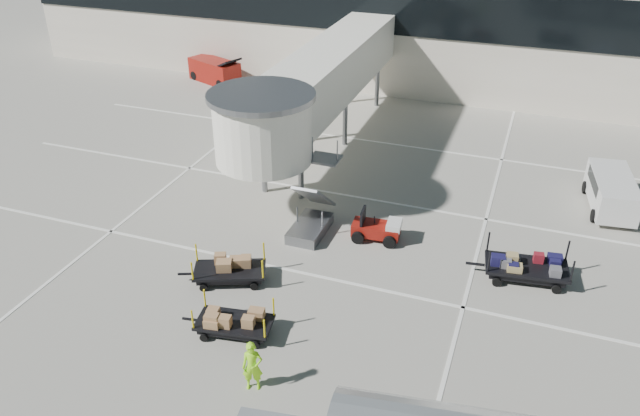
# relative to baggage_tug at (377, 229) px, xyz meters

# --- Properties ---
(ground) EXTENTS (140.00, 140.00, 0.00)m
(ground) POSITION_rel_baggage_tug_xyz_m (-1.60, -5.60, -0.51)
(ground) COLOR #AFAB9C
(ground) RESTS_ON ground
(lane_markings) EXTENTS (40.00, 30.00, 0.02)m
(lane_markings) POSITION_rel_baggage_tug_xyz_m (-2.27, 3.74, -0.50)
(lane_markings) COLOR white
(lane_markings) RESTS_ON ground
(terminal) EXTENTS (64.00, 12.11, 15.20)m
(terminal) POSITION_rel_baggage_tug_xyz_m (-1.95, 24.34, 3.59)
(terminal) COLOR beige
(terminal) RESTS_ON ground
(jet_bridge) EXTENTS (5.70, 20.40, 6.03)m
(jet_bridge) POSITION_rel_baggage_tug_xyz_m (-5.57, 6.67, 3.77)
(jet_bridge) COLOR white
(jet_bridge) RESTS_ON ground
(baggage_tug) EXTENTS (2.24, 1.54, 1.41)m
(baggage_tug) POSITION_rel_baggage_tug_xyz_m (0.00, 0.00, 0.00)
(baggage_tug) COLOR maroon
(baggage_tug) RESTS_ON ground
(suitcase_cart) EXTENTS (4.09, 2.06, 1.57)m
(suitcase_cart) POSITION_rel_baggage_tug_xyz_m (6.57, -0.85, 0.07)
(suitcase_cart) COLOR black
(suitcase_cart) RESTS_ON ground
(box_cart_near) EXTENTS (3.41, 1.76, 1.31)m
(box_cart_near) POSITION_rel_baggage_tug_xyz_m (-3.16, -7.93, -0.01)
(box_cart_near) COLOR black
(box_cart_near) RESTS_ON ground
(box_cart_far) EXTENTS (3.53, 2.40, 1.38)m
(box_cart_far) POSITION_rel_baggage_tug_xyz_m (-4.73, -5.06, -0.02)
(box_cart_far) COLOR black
(box_cart_far) RESTS_ON ground
(ground_worker) EXTENTS (0.78, 0.65, 1.83)m
(ground_worker) POSITION_rel_baggage_tug_xyz_m (-1.35, -10.02, 0.40)
(ground_worker) COLOR #87DC17
(ground_worker) RESTS_ON ground
(minivan) EXTENTS (2.39, 4.60, 1.67)m
(minivan) POSITION_rel_baggage_tug_xyz_m (9.80, 6.62, 0.49)
(minivan) COLOR silver
(minivan) RESTS_ON ground
(belt_loader) EXTENTS (4.72, 3.19, 2.14)m
(belt_loader) POSITION_rel_baggage_tug_xyz_m (-17.41, 17.17, 0.30)
(belt_loader) COLOR maroon
(belt_loader) RESTS_ON ground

